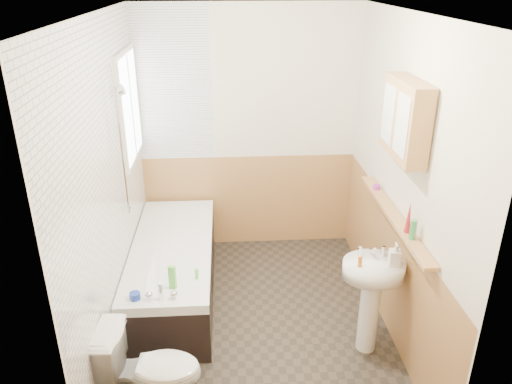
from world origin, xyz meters
TOP-DOWN VIEW (x-y plane):
  - floor at (0.00, 0.00)m, footprint 2.80×2.80m
  - ceiling at (0.00, 0.00)m, footprint 2.80×2.80m
  - wall_back at (0.00, 1.41)m, footprint 2.20×0.02m
  - wall_front at (0.00, -1.41)m, footprint 2.20×0.02m
  - wall_left at (-1.11, 0.00)m, footprint 0.02×2.80m
  - wall_right at (1.11, 0.00)m, footprint 0.02×2.80m
  - wainscot_right at (1.09, 0.00)m, footprint 0.01×2.80m
  - wainscot_back at (0.00, 1.39)m, footprint 2.20×0.01m
  - tile_cladding_left at (-1.09, 0.00)m, footprint 0.01×2.80m
  - tile_return_back at (-0.73, 1.39)m, footprint 0.75×0.01m
  - window at (-1.06, 0.95)m, footprint 0.03×0.79m
  - bathtub at (-0.73, 0.44)m, footprint 0.70×1.81m
  - shower_riser at (-1.04, 0.32)m, footprint 0.11×0.08m
  - toilet at (-0.76, -0.88)m, footprint 0.70×0.43m
  - sink at (0.84, -0.37)m, footprint 0.46×0.38m
  - pine_shelf at (1.04, -0.11)m, footprint 0.10×1.52m
  - medicine_cabinet at (1.01, -0.17)m, footprint 0.15×0.60m
  - foam_can at (1.04, -0.50)m, footprint 0.05×0.05m
  - green_bottle at (1.04, -0.40)m, footprint 0.06×0.06m
  - black_jar at (1.04, 0.37)m, footprint 0.07×0.07m
  - soap_bottle at (0.97, -0.42)m, footprint 0.10×0.19m
  - clear_bottle at (0.71, -0.43)m, footprint 0.03×0.03m
  - blue_gel at (-0.66, -0.23)m, footprint 0.06×0.05m
  - cream_jar at (-0.93, -0.35)m, footprint 0.09×0.09m
  - orange_bottle at (-0.48, -0.12)m, footprint 0.04×0.04m

SIDE VIEW (x-z plane):
  - floor at x=0.00m, z-range 0.00..0.00m
  - bathtub at x=-0.73m, z-range -0.06..0.62m
  - toilet at x=-0.76m, z-range 0.00..0.66m
  - wainscot_right at x=1.09m, z-range 0.00..1.00m
  - wainscot_back at x=0.00m, z-range 0.00..1.00m
  - cream_jar at x=-0.93m, z-range 0.54..0.59m
  - sink at x=0.84m, z-range 0.12..1.02m
  - orange_bottle at x=-0.48m, z-range 0.54..0.62m
  - blue_gel at x=-0.66m, z-range 0.54..0.73m
  - soap_bottle at x=0.97m, z-range 0.79..0.88m
  - clear_bottle at x=0.71m, z-range 0.79..0.88m
  - pine_shelf at x=1.04m, z-range 1.02..1.05m
  - black_jar at x=1.04m, z-range 1.05..1.09m
  - foam_can at x=1.04m, z-range 1.05..1.20m
  - green_bottle at x=1.04m, z-range 1.05..1.29m
  - wall_back at x=0.00m, z-range 0.00..2.50m
  - wall_front at x=0.00m, z-range 0.00..2.50m
  - wall_left at x=-1.11m, z-range 0.00..2.50m
  - wall_right at x=1.11m, z-range 0.00..2.50m
  - tile_cladding_left at x=-1.09m, z-range 0.00..2.50m
  - shower_riser at x=-1.04m, z-range 1.02..2.25m
  - window at x=-1.06m, z-range 1.15..2.15m
  - tile_return_back at x=-0.73m, z-range 1.00..2.50m
  - medicine_cabinet at x=1.01m, z-range 1.54..2.09m
  - ceiling at x=0.00m, z-range 2.50..2.50m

